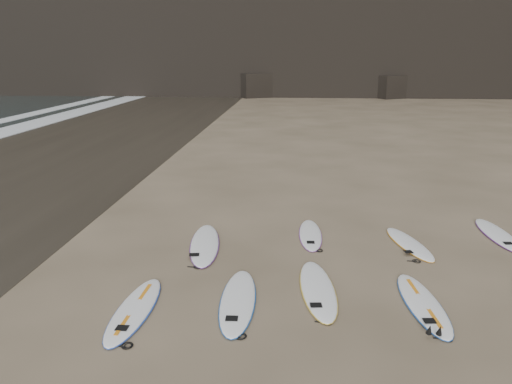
% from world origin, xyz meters
% --- Properties ---
extents(ground, '(240.00, 240.00, 0.00)m').
position_xyz_m(ground, '(0.00, 0.00, 0.00)').
color(ground, '#897559').
rests_on(ground, ground).
extents(wet_sand, '(12.00, 200.00, 0.01)m').
position_xyz_m(wet_sand, '(-13.00, 10.00, 0.00)').
color(wet_sand, '#383026').
rests_on(wet_sand, ground).
extents(surfboard_0, '(0.66, 2.54, 0.09)m').
position_xyz_m(surfboard_0, '(-4.27, -0.85, 0.05)').
color(surfboard_0, white).
rests_on(surfboard_0, ground).
extents(surfboard_1, '(0.72, 2.66, 0.10)m').
position_xyz_m(surfboard_1, '(-2.44, -0.37, 0.05)').
color(surfboard_1, white).
rests_on(surfboard_1, ground).
extents(surfboard_2, '(0.87, 2.70, 0.10)m').
position_xyz_m(surfboard_2, '(-0.93, 0.23, 0.05)').
color(surfboard_2, white).
rests_on(surfboard_2, ground).
extents(surfboard_3, '(0.82, 2.56, 0.09)m').
position_xyz_m(surfboard_3, '(0.99, -0.21, 0.05)').
color(surfboard_3, white).
rests_on(surfboard_3, ground).
extents(surfboard_5, '(1.03, 2.86, 0.10)m').
position_xyz_m(surfboard_5, '(-3.57, 2.40, 0.05)').
color(surfboard_5, white).
rests_on(surfboard_5, ground).
extents(surfboard_6, '(0.59, 2.30, 0.08)m').
position_xyz_m(surfboard_6, '(-0.99, 3.30, 0.04)').
color(surfboard_6, white).
rests_on(surfboard_6, ground).
extents(surfboard_7, '(1.08, 2.36, 0.08)m').
position_xyz_m(surfboard_7, '(1.40, 2.85, 0.04)').
color(surfboard_7, white).
rests_on(surfboard_7, ground).
extents(surfboard_8, '(0.70, 2.54, 0.09)m').
position_xyz_m(surfboard_8, '(3.79, 3.66, 0.05)').
color(surfboard_8, white).
rests_on(surfboard_8, ground).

